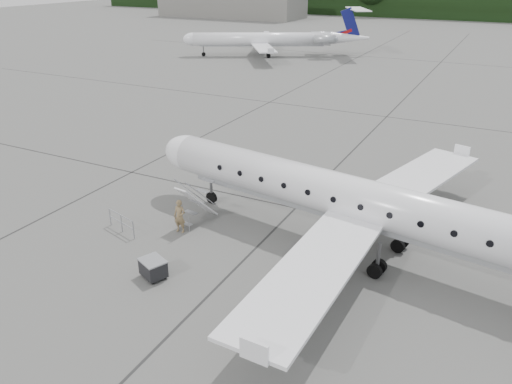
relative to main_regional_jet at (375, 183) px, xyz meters
The scene contains 7 objects.
ground 5.07m from the main_regional_jet, 67.26° to the right, with size 320.00×320.00×0.00m, color #61615E.
main_regional_jet is the anchor object (origin of this frame).
airstair 9.73m from the main_regional_jet, behind, with size 0.85×2.42×2.41m, color white, non-canonical shape.
passenger 10.23m from the main_regional_jet, 166.82° to the right, with size 0.66×0.44×1.82m, color olive.
safety_railing 13.26m from the main_regional_jet, 163.37° to the right, with size 2.20×0.08×1.00m, color #919399, non-canonical shape.
baggage_cart 10.85m from the main_regional_jet, 142.05° to the right, with size 1.12×0.91×0.97m, color black, non-canonical shape.
bg_regional_left 59.75m from the main_regional_jet, 121.51° to the left, with size 27.42×19.74×7.19m, color white, non-canonical shape.
Camera 1 is at (3.44, -18.17, 12.92)m, focal length 35.00 mm.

